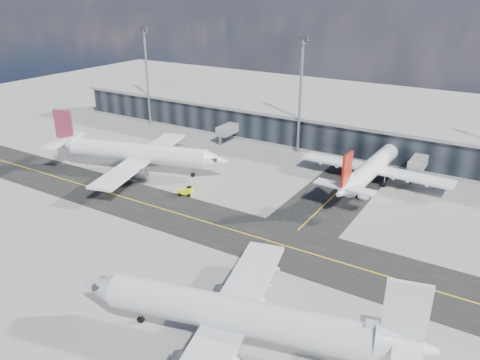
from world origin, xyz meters
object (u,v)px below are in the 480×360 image
(airliner_near, at_px, (242,317))
(baggage_tug, at_px, (186,191))
(service_van, at_px, (364,194))
(airliner_redtail, at_px, (373,167))
(airliner_af, at_px, (135,153))

(airliner_near, bearing_deg, baggage_tug, 32.31)
(baggage_tug, xyz_separation_m, service_van, (30.95, 18.37, -0.28))
(airliner_redtail, relative_size, baggage_tug, 11.58)
(airliner_af, relative_size, airliner_redtail, 1.13)
(baggage_tug, bearing_deg, airliner_redtail, 109.30)
(baggage_tug, bearing_deg, airliner_near, 24.68)
(airliner_af, bearing_deg, baggage_tug, 58.88)
(airliner_near, relative_size, service_van, 8.88)
(airliner_af, height_order, service_van, airliner_af)
(airliner_redtail, height_order, airliner_near, airliner_near)
(airliner_near, bearing_deg, service_van, -12.38)
(airliner_redtail, xyz_separation_m, airliner_near, (1.99, -56.92, 0.40))
(airliner_redtail, height_order, baggage_tug, airliner_redtail)
(airliner_near, bearing_deg, airliner_af, 40.78)
(airliner_redtail, distance_m, baggage_tug, 39.91)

